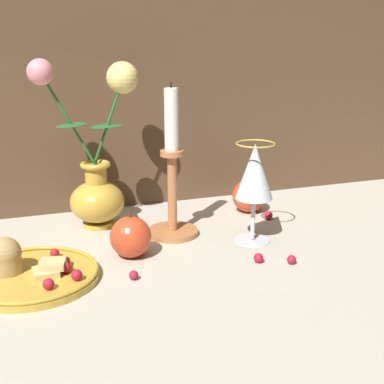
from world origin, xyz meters
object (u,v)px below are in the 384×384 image
at_px(candlestick, 172,184).
at_px(vase, 97,171).
at_px(plate_with_pastries, 27,271).
at_px(apple_near_glass, 249,196).
at_px(apple_beside_vase, 131,237).
at_px(wine_glass, 254,175).

bearing_deg(candlestick, vase, 142.63).
bearing_deg(plate_with_pastries, apple_near_glass, 21.89).
distance_m(plate_with_pastries, apple_beside_vase, 0.18).
bearing_deg(apple_beside_vase, apple_near_glass, 27.30).
xyz_separation_m(plate_with_pastries, candlestick, (0.27, 0.11, 0.09)).
height_order(plate_with_pastries, wine_glass, wine_glass).
height_order(plate_with_pastries, apple_near_glass, apple_near_glass).
distance_m(vase, wine_glass, 0.30).
xyz_separation_m(vase, apple_near_glass, (0.32, -0.02, -0.08)).
bearing_deg(apple_near_glass, vase, 176.78).
bearing_deg(plate_with_pastries, vase, 54.14).
relative_size(wine_glass, apple_near_glass, 2.22).
bearing_deg(wine_glass, plate_with_pastries, -175.35).
bearing_deg(apple_near_glass, candlestick, -158.66).
xyz_separation_m(wine_glass, apple_beside_vase, (-0.23, 0.00, -0.09)).
bearing_deg(vase, apple_beside_vase, -81.68).
height_order(plate_with_pastries, candlestick, candlestick).
xyz_separation_m(vase, plate_with_pastries, (-0.15, -0.20, -0.10)).
distance_m(plate_with_pastries, candlestick, 0.30).
bearing_deg(wine_glass, apple_beside_vase, 179.14).
bearing_deg(candlestick, apple_beside_vase, -142.61).
bearing_deg(candlestick, apple_near_glass, 21.34).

